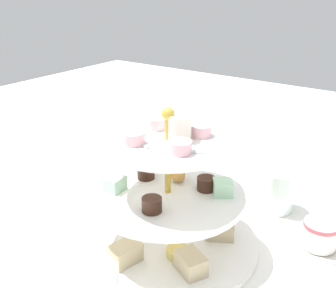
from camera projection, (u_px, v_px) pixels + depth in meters
ground_plane at (168, 244)px, 0.69m from camera, size 2.40×2.40×0.00m
tiered_serving_stand at (168, 206)px, 0.66m from camera, size 0.30×0.30×0.24m
water_glass_short_left at (277, 190)px, 0.78m from camera, size 0.06×0.06×0.08m
teacup_with_saucer at (320, 236)px, 0.67m from camera, size 0.09×0.09×0.05m
butter_knife_left at (14, 224)px, 0.74m from camera, size 0.07×0.17×0.00m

